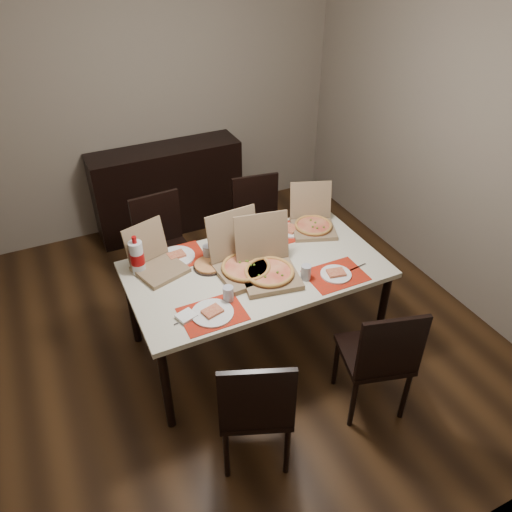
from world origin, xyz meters
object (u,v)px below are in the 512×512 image
object	(u,v)px
pizza_box_center	(268,268)
dip_bowl	(256,250)
chair_near_right	(380,356)
chair_far_left	(164,244)
chair_near_left	(256,405)
soda_bottle	(137,257)
dining_table	(256,275)
sideboard	(168,189)
chair_far_right	(259,224)

from	to	relation	value
pizza_box_center	dip_bowl	bearing A→B (deg)	80.97
dip_bowl	chair_near_right	bearing A→B (deg)	-71.65
chair_far_left	dip_bowl	xyz separation A→B (m)	(0.51, -0.74, 0.25)
chair_near_left	dip_bowl	xyz separation A→B (m)	(0.52, 1.09, 0.25)
chair_near_left	dip_bowl	size ratio (longest dim) A/B	8.82
chair_far_left	soda_bottle	bearing A→B (deg)	-118.66
chair_near_left	dip_bowl	world-z (taller)	chair_near_left
dining_table	soda_bottle	distance (m)	0.84
chair_near_right	soda_bottle	xyz separation A→B (m)	(-1.20, 1.21, 0.36)
chair_near_right	dip_bowl	size ratio (longest dim) A/B	8.82
dining_table	chair_far_left	distance (m)	1.03
sideboard	dining_table	bearing A→B (deg)	-88.18
sideboard	chair_far_right	size ratio (longest dim) A/B	1.61
dining_table	chair_near_right	xyz separation A→B (m)	(0.44, -0.90, -0.17)
soda_bottle	chair_far_right	bearing A→B (deg)	24.99
sideboard	chair_far_left	xyz separation A→B (m)	(-0.36, -1.06, 0.06)
dining_table	pizza_box_center	distance (m)	0.17
dining_table	chair_near_left	xyz separation A→B (m)	(-0.44, -0.91, -0.17)
chair_near_right	dip_bowl	distance (m)	1.17
chair_far_left	chair_near_left	bearing A→B (deg)	-90.27
soda_bottle	chair_near_left	bearing A→B (deg)	-75.01
sideboard	dining_table	xyz separation A→B (m)	(0.06, -1.97, 0.23)
sideboard	dip_bowl	bearing A→B (deg)	-85.33
chair_far_left	pizza_box_center	world-z (taller)	pizza_box_center
chair_near_right	chair_far_right	xyz separation A→B (m)	(0.00, 1.77, 0.00)
sideboard	chair_far_right	world-z (taller)	chair_far_right
dip_bowl	soda_bottle	size ratio (longest dim) A/B	0.36
soda_bottle	chair_near_right	bearing A→B (deg)	-45.15
chair_near_right	chair_far_right	distance (m)	1.77
chair_far_right	soda_bottle	world-z (taller)	soda_bottle
sideboard	pizza_box_center	size ratio (longest dim) A/B	3.08
chair_near_right	pizza_box_center	distance (m)	0.93
chair_near_right	dining_table	bearing A→B (deg)	116.17
chair_near_left	soda_bottle	bearing A→B (deg)	104.99
sideboard	chair_near_right	size ratio (longest dim) A/B	1.61
chair_far_right	dip_bowl	bearing A→B (deg)	-117.78
pizza_box_center	soda_bottle	world-z (taller)	pizza_box_center
dining_table	chair_near_right	bearing A→B (deg)	-63.83
dining_table	dip_bowl	distance (m)	0.22
chair_near_left	dining_table	bearing A→B (deg)	64.31
dip_bowl	soda_bottle	bearing A→B (deg)	171.54
dining_table	sideboard	bearing A→B (deg)	91.82
dining_table	pizza_box_center	size ratio (longest dim) A/B	3.70
dining_table	chair_near_left	world-z (taller)	chair_near_left
dip_bowl	pizza_box_center	bearing A→B (deg)	-99.03
soda_bottle	dip_bowl	bearing A→B (deg)	-8.46
chair_far_left	chair_near_right	bearing A→B (deg)	-64.45
dining_table	soda_bottle	size ratio (longest dim) A/B	6.14
chair_far_right	soda_bottle	distance (m)	1.38
chair_near_left	pizza_box_center	bearing A→B (deg)	59.18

